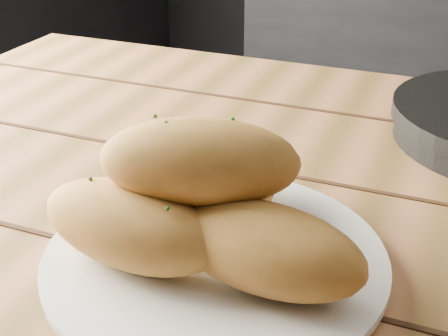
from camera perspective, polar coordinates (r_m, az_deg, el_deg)
table at (r=0.65m, az=14.73°, el=-14.01°), size 1.47×0.99×0.75m
plate at (r=0.54m, az=-0.80°, el=-8.46°), size 0.29×0.29×0.02m
bread_rolls at (r=0.51m, az=-1.59°, el=-3.34°), size 0.28×0.22×0.12m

